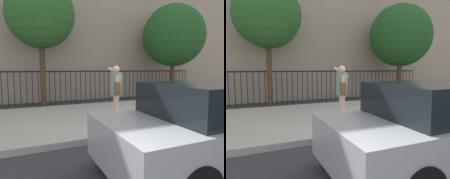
{
  "view_description": "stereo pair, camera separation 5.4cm",
  "coord_description": "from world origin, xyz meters",
  "views": [
    {
      "loc": [
        -3.56,
        -4.18,
        1.68
      ],
      "look_at": [
        -1.03,
        1.61,
        1.03
      ],
      "focal_mm": 32.55,
      "sensor_mm": 36.0,
      "label": 1
    },
    {
      "loc": [
        -3.51,
        -4.21,
        1.68
      ],
      "look_at": [
        -1.03,
        1.61,
        1.03
      ],
      "focal_mm": 32.55,
      "sensor_mm": 36.0,
      "label": 2
    }
  ],
  "objects": [
    {
      "name": "ground_plane",
      "position": [
        0.0,
        0.0,
        0.0
      ],
      "size": [
        60.0,
        60.0,
        0.0
      ],
      "primitive_type": "plane",
      "color": "#333338"
    },
    {
      "name": "sidewalk",
      "position": [
        0.0,
        2.2,
        0.07
      ],
      "size": [
        28.0,
        4.4,
        0.15
      ],
      "primitive_type": "cube",
      "color": "#B2ADA3",
      "rests_on": "ground"
    },
    {
      "name": "building_facade",
      "position": [
        0.0,
        8.5,
        4.68
      ],
      "size": [
        28.0,
        4.0,
        9.35
      ],
      "primitive_type": "cube",
      "color": "tan",
      "rests_on": "ground"
    },
    {
      "name": "iron_fence",
      "position": [
        0.0,
        5.9,
        1.02
      ],
      "size": [
        12.03,
        0.04,
        1.6
      ],
      "color": "black",
      "rests_on": "ground"
    },
    {
      "name": "parked_hatchback",
      "position": [
        -0.52,
        -1.77,
        0.7
      ],
      "size": [
        4.2,
        1.86,
        1.45
      ],
      "color": "#ADAFB5",
      "rests_on": "ground"
    },
    {
      "name": "pedestrian_on_phone",
      "position": [
        -1.03,
        1.29,
        1.09
      ],
      "size": [
        0.51,
        0.71,
        1.62
      ],
      "color": "beige",
      "rests_on": "sidewalk"
    },
    {
      "name": "street_bench",
      "position": [
        4.18,
        3.13,
        0.65
      ],
      "size": [
        1.6,
        0.45,
        0.95
      ],
      "color": "brown",
      "rests_on": "sidewalk"
    },
    {
      "name": "street_tree_near",
      "position": [
        3.95,
        4.72,
        3.44
      ],
      "size": [
        3.29,
        3.29,
        5.1
      ],
      "color": "#4C3823",
      "rests_on": "ground"
    },
    {
      "name": "street_tree_far",
      "position": [
        -2.77,
        5.26,
        3.99
      ],
      "size": [
        2.89,
        2.89,
        5.46
      ],
      "color": "#4C3823",
      "rests_on": "ground"
    }
  ]
}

